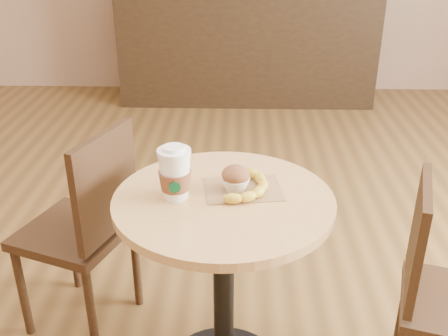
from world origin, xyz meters
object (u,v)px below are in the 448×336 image
Objects in this scene: cafe_table at (224,257)px; coffee_cup at (175,175)px; chair_left at (86,225)px; banana at (248,185)px; chair_right at (443,291)px; muffin at (236,178)px.

coffee_cup reaches higher than cafe_table.
cafe_table is 0.60m from chair_left.
coffee_cup is 0.23m from banana.
chair_right is 0.76m from muffin.
coffee_cup is at bearing -178.01° from cafe_table.
banana is (0.08, 0.04, 0.24)m from cafe_table.
coffee_cup reaches higher than chair_left.
muffin reaches higher than banana.
coffee_cup is 0.19m from muffin.
cafe_table is 0.27m from muffin.
banana is at bearing 98.76° from chair_right.
coffee_cup is at bearing -144.27° from banana.
cafe_table is 3.23× the size of banana.
banana is (0.22, 0.05, -0.06)m from coffee_cup.
cafe_table is at bearing -3.71° from coffee_cup.
coffee_cup is (-0.85, 0.05, 0.38)m from chair_right.
chair_left reaches higher than banana.
coffee_cup is (-0.15, -0.01, 0.30)m from cafe_table.
chair_left is at bearing 153.13° from cafe_table.
cafe_table is 8.25× the size of muffin.
muffin is 0.05m from banana.
cafe_table is 0.87× the size of chair_left.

